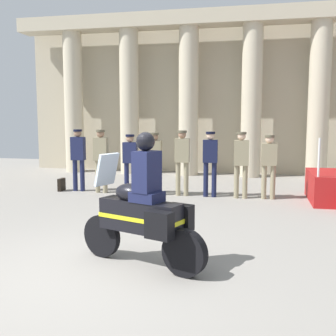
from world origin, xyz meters
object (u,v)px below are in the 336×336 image
object	(u,v)px
briefcase_on_ground	(62,185)
officer_in_row_3	(154,158)
officer_in_row_4	(182,157)
officer_in_row_7	(269,161)
officer_in_row_1	(101,156)
motorcycle_with_rider	(144,212)
officer_in_row_5	(210,159)
officer_in_row_0	(78,155)
officer_in_row_6	(241,159)
officer_in_row_2	(130,159)

from	to	relation	value
briefcase_on_ground	officer_in_row_3	bearing A→B (deg)	-1.08
officer_in_row_4	officer_in_row_7	distance (m)	2.26
officer_in_row_1	motorcycle_with_rider	distance (m)	5.99
officer_in_row_1	officer_in_row_5	distance (m)	3.04
officer_in_row_0	officer_in_row_4	size ratio (longest dim) A/B	1.00
officer_in_row_7	motorcycle_with_rider	xyz separation A→B (m)	(-1.82, -5.37, -0.18)
officer_in_row_4	officer_in_row_6	distance (m)	1.56
officer_in_row_1	officer_in_row_4	bearing A→B (deg)	177.85
officer_in_row_2	officer_in_row_3	world-z (taller)	officer_in_row_3
officer_in_row_1	officer_in_row_6	world-z (taller)	officer_in_row_1
officer_in_row_4	officer_in_row_6	world-z (taller)	officer_in_row_4
officer_in_row_2	motorcycle_with_rider	distance (m)	5.68
officer_in_row_5	officer_in_row_1	bearing A→B (deg)	-2.45
officer_in_row_2	briefcase_on_ground	world-z (taller)	officer_in_row_2
officer_in_row_7	officer_in_row_2	bearing A→B (deg)	-2.86
officer_in_row_2	officer_in_row_4	xyz separation A→B (m)	(1.45, 0.01, 0.07)
officer_in_row_7	officer_in_row_5	bearing A→B (deg)	-2.75
officer_in_row_2	briefcase_on_ground	size ratio (longest dim) A/B	4.54
officer_in_row_0	officer_in_row_1	bearing A→B (deg)	167.74
motorcycle_with_rider	officer_in_row_2	bearing A→B (deg)	-49.91
officer_in_row_1	officer_in_row_5	world-z (taller)	officer_in_row_1
officer_in_row_2	officer_in_row_6	xyz separation A→B (m)	(3.00, -0.02, 0.05)
officer_in_row_3	officer_in_row_5	bearing A→B (deg)	179.28
officer_in_row_1	officer_in_row_6	bearing A→B (deg)	176.90
officer_in_row_4	officer_in_row_6	bearing A→B (deg)	175.49
officer_in_row_0	officer_in_row_3	xyz separation A→B (m)	(2.27, -0.14, -0.04)
officer_in_row_0	officer_in_row_6	world-z (taller)	officer_in_row_0
officer_in_row_5	motorcycle_with_rider	distance (m)	5.38
officer_in_row_4	officer_in_row_6	size ratio (longest dim) A/B	1.02
motorcycle_with_rider	briefcase_on_ground	size ratio (longest dim) A/B	5.55
officer_in_row_0	officer_in_row_2	world-z (taller)	officer_in_row_0
officer_in_row_5	officer_in_row_0	bearing A→B (deg)	-4.36
officer_in_row_4	officer_in_row_7	xyz separation A→B (m)	(2.26, 0.01, -0.06)
officer_in_row_1	officer_in_row_7	bearing A→B (deg)	177.45
officer_in_row_0	officer_in_row_7	size ratio (longest dim) A/B	1.07
officer_in_row_1	officer_in_row_7	world-z (taller)	officer_in_row_1
officer_in_row_4	officer_in_row_6	xyz separation A→B (m)	(1.56, -0.04, -0.02)
officer_in_row_0	officer_in_row_4	bearing A→B (deg)	175.39
officer_in_row_5	officer_in_row_7	bearing A→B (deg)	177.25
motorcycle_with_rider	officer_in_row_1	bearing A→B (deg)	-42.19
officer_in_row_0	officer_in_row_3	distance (m)	2.28
briefcase_on_ground	officer_in_row_0	bearing A→B (deg)	10.26
officer_in_row_5	officer_in_row_7	xyz separation A→B (m)	(1.51, 0.01, -0.05)
officer_in_row_3	officer_in_row_5	size ratio (longest dim) A/B	0.98
officer_in_row_2	officer_in_row_0	bearing A→B (deg)	-6.36
officer_in_row_3	briefcase_on_ground	distance (m)	2.89
officer_in_row_3	officer_in_row_6	size ratio (longest dim) A/B	0.98
officer_in_row_0	officer_in_row_5	distance (m)	3.77
officer_in_row_0	officer_in_row_5	bearing A→B (deg)	175.64
officer_in_row_5	motorcycle_with_rider	world-z (taller)	motorcycle_with_rider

